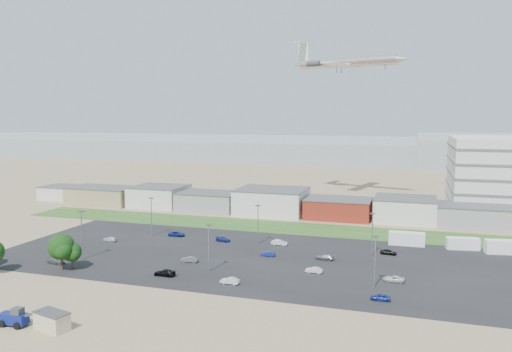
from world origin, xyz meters
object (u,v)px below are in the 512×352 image
at_px(parked_car_0, 394,279).
at_px(parked_car_8, 388,252).
at_px(parked_car_1, 314,270).
at_px(parked_car_11, 279,242).
at_px(parked_car_2, 380,297).
at_px(parked_car_13, 230,281).
at_px(portable_shed, 52,321).
at_px(parked_car_6, 223,239).
at_px(parked_car_4, 189,259).
at_px(telehandler, 14,317).
at_px(box_trailer_a, 407,239).
at_px(parked_car_10, 56,261).
at_px(parked_car_9, 177,234).
at_px(airliner, 347,62).
at_px(parked_car_5, 110,239).
at_px(parked_car_7, 268,254).
at_px(parked_car_12, 325,257).
at_px(parked_car_3, 165,273).

bearing_deg(parked_car_0, parked_car_8, -172.56).
xyz_separation_m(parked_car_1, parked_car_11, (-12.48, 19.24, 0.08)).
bearing_deg(parked_car_2, parked_car_13, -92.00).
bearing_deg(portable_shed, parked_car_6, 98.71).
distance_m(portable_shed, parked_car_1, 50.47).
bearing_deg(portable_shed, parked_car_4, 96.84).
distance_m(telehandler, box_trailer_a, 88.57).
height_order(parked_car_6, parked_car_10, parked_car_10).
distance_m(parked_car_4, parked_car_11, 25.13).
xyz_separation_m(portable_shed, parked_car_0, (47.75, 38.25, -0.84)).
height_order(parked_car_6, parked_car_9, parked_car_9).
bearing_deg(airliner, parked_car_2, -64.33).
xyz_separation_m(parked_car_2, parked_car_5, (-68.63, 21.46, 0.03)).
relative_size(parked_car_6, parked_car_7, 1.16).
distance_m(parked_car_0, parked_car_4, 43.24).
bearing_deg(parked_car_5, airliner, 152.59).
distance_m(parked_car_2, parked_car_10, 68.62).
bearing_deg(parked_car_12, parked_car_10, -64.87).
bearing_deg(parked_car_11, parked_car_10, 124.14).
bearing_deg(telehandler, parked_car_1, 44.24).
height_order(parked_car_5, parked_car_6, parked_car_5).
height_order(parked_car_8, parked_car_10, parked_car_8).
bearing_deg(parked_car_5, parked_car_11, 105.11).
bearing_deg(parked_car_2, parked_car_9, -121.61).
height_order(parked_car_3, parked_car_4, parked_car_3).
height_order(parked_car_2, parked_car_13, parked_car_13).
distance_m(box_trailer_a, parked_car_1, 33.84).
bearing_deg(parked_car_3, parked_car_7, 142.22).
xyz_separation_m(parked_car_2, parked_car_12, (-13.48, 21.77, 0.01)).
bearing_deg(parked_car_1, parked_car_2, 52.35).
xyz_separation_m(parked_car_7, parked_car_13, (-1.57, -20.47, 0.07)).
distance_m(box_trailer_a, parked_car_13, 51.36).
xyz_separation_m(airliner, parked_car_11, (-5.95, -74.72, -51.23)).
bearing_deg(parked_car_3, parked_car_1, 111.88).
xyz_separation_m(parked_car_5, parked_car_11, (42.22, 9.57, 0.04)).
relative_size(portable_shed, parked_car_0, 1.39).
bearing_deg(parked_car_4, parked_car_8, 107.89).
distance_m(portable_shed, parked_car_11, 61.45).
distance_m(airliner, parked_car_8, 93.40).
xyz_separation_m(parked_car_4, parked_car_7, (15.06, 9.80, -0.07)).
xyz_separation_m(box_trailer_a, airliner, (-24.19, 65.12, 50.28)).
bearing_deg(parked_car_2, parked_car_11, -141.17).
bearing_deg(parked_car_6, parked_car_8, -81.97).
bearing_deg(parked_car_3, parked_car_2, 89.42).
height_order(parked_car_5, parked_car_11, parked_car_11).
height_order(parked_car_3, parked_car_11, parked_car_11).
xyz_separation_m(parked_car_10, parked_car_13, (40.68, -1.02, 0.01)).
bearing_deg(parked_car_13, portable_shed, -30.27).
distance_m(parked_car_5, parked_car_13, 45.91).
distance_m(airliner, parked_car_6, 93.68).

